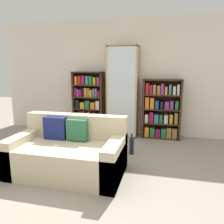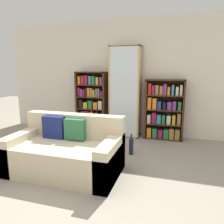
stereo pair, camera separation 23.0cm
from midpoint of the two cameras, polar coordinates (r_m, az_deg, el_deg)
The scene contains 7 objects.
ground_plane at distance 3.02m, azimuth -8.26°, elevation -20.05°, with size 16.00×16.00×0.00m, color gray.
wall_back at distance 5.27m, azimuth 4.49°, elevation 8.91°, with size 6.13×0.06×2.70m.
couch at distance 3.46m, azimuth -10.04°, elevation -10.34°, with size 1.66×0.93×0.84m.
bookshelf_left at distance 5.35m, azimuth -4.08°, elevation 2.23°, with size 0.74×0.32×1.49m.
display_cabinet at distance 5.06m, azimuth 4.81°, elevation 5.16°, with size 0.69×0.36×2.06m.
bookshelf_right at distance 5.03m, azimuth 14.69°, elevation 0.18°, with size 0.85×0.32×1.33m.
wine_bottle at distance 4.10m, azimuth 6.64°, elevation -8.87°, with size 0.08×0.08×0.39m.
Camera 2 is at (1.24, -2.29, 1.57)m, focal length 35.00 mm.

